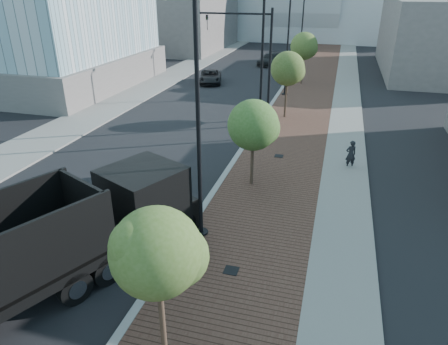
# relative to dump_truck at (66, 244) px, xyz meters

# --- Properties ---
(sidewalk) EXTENTS (7.00, 140.00, 0.12)m
(sidewalk) POSITION_rel_dump_truck_xyz_m (6.31, 33.84, -1.44)
(sidewalk) COLOR #4C2D23
(sidewalk) RESTS_ON ground
(concrete_strip) EXTENTS (2.40, 140.00, 0.13)m
(concrete_strip) POSITION_rel_dump_truck_xyz_m (9.01, 33.84, -1.44)
(concrete_strip) COLOR slate
(concrete_strip) RESTS_ON ground
(curb) EXTENTS (0.30, 140.00, 0.14)m
(curb) POSITION_rel_dump_truck_xyz_m (2.81, 33.84, -1.43)
(curb) COLOR gray
(curb) RESTS_ON ground
(west_sidewalk) EXTENTS (4.00, 140.00, 0.12)m
(west_sidewalk) POSITION_rel_dump_truck_xyz_m (-10.19, 33.84, -1.44)
(west_sidewalk) COLOR slate
(west_sidewalk) RESTS_ON ground
(dump_truck) EXTENTS (8.01, 13.35, 3.56)m
(dump_truck) POSITION_rel_dump_truck_xyz_m (0.00, 0.00, 0.00)
(dump_truck) COLOR black
(dump_truck) RESTS_ON ground
(white_sedan) EXTENTS (2.69, 4.65, 1.45)m
(white_sedan) POSITION_rel_dump_truck_xyz_m (-0.76, 6.57, -0.78)
(white_sedan) COLOR silver
(white_sedan) RESTS_ON ground
(dark_car_mid) EXTENTS (3.28, 5.03, 1.29)m
(dark_car_mid) POSITION_rel_dump_truck_xyz_m (-4.82, 31.10, -0.86)
(dark_car_mid) COLOR black
(dark_car_mid) RESTS_ON ground
(dark_car_far) EXTENTS (3.27, 5.36, 1.45)m
(dark_car_far) POSITION_rel_dump_truck_xyz_m (-0.60, 43.28, -0.78)
(dark_car_far) COLOR black
(dark_car_far) RESTS_ON ground
(pedestrian) EXTENTS (0.70, 0.59, 1.62)m
(pedestrian) POSITION_rel_dump_truck_xyz_m (9.23, 12.50, -0.69)
(pedestrian) COLOR black
(pedestrian) RESTS_ON ground
(streetlight_1) EXTENTS (1.44, 0.56, 9.21)m
(streetlight_1) POSITION_rel_dump_truck_xyz_m (3.30, 3.84, 2.84)
(streetlight_1) COLOR black
(streetlight_1) RESTS_ON ground
(streetlight_2) EXTENTS (1.72, 0.56, 9.28)m
(streetlight_2) POSITION_rel_dump_truck_xyz_m (3.41, 15.84, 3.32)
(streetlight_2) COLOR black
(streetlight_2) RESTS_ON ground
(streetlight_3) EXTENTS (1.44, 0.56, 9.21)m
(streetlight_3) POSITION_rel_dump_truck_xyz_m (3.30, 27.84, 2.84)
(streetlight_3) COLOR black
(streetlight_3) RESTS_ON ground
(streetlight_4) EXTENTS (1.72, 0.56, 9.28)m
(streetlight_4) POSITION_rel_dump_truck_xyz_m (3.41, 39.84, 3.32)
(streetlight_4) COLOR black
(streetlight_4) RESTS_ON ground
(traffic_mast) EXTENTS (5.09, 0.20, 8.00)m
(traffic_mast) POSITION_rel_dump_truck_xyz_m (2.51, 18.84, 3.48)
(traffic_mast) COLOR black
(traffic_mast) RESTS_ON ground
(tree_0) EXTENTS (2.32, 2.25, 4.69)m
(tree_0) POSITION_rel_dump_truck_xyz_m (4.46, -2.14, 2.04)
(tree_0) COLOR #382619
(tree_0) RESTS_ON ground
(tree_1) EXTENTS (2.50, 2.48, 4.48)m
(tree_1) POSITION_rel_dump_truck_xyz_m (4.46, 8.86, 1.73)
(tree_1) COLOR #382619
(tree_1) RESTS_ON ground
(tree_2) EXTENTS (2.53, 2.50, 5.03)m
(tree_2) POSITION_rel_dump_truck_xyz_m (4.46, 20.86, 2.26)
(tree_2) COLOR #382619
(tree_2) RESTS_ON ground
(tree_3) EXTENTS (2.69, 2.69, 5.19)m
(tree_3) POSITION_rel_dump_truck_xyz_m (4.46, 32.86, 2.33)
(tree_3) COLOR #382619
(tree_3) RESTS_ON ground
(tower_podium) EXTENTS (19.00, 19.00, 3.00)m
(tower_podium) POSITION_rel_dump_truck_xyz_m (-21.19, 25.84, -0.00)
(tower_podium) COLOR #67605D
(tower_podium) RESTS_ON ground
(convention_center) EXTENTS (50.00, 30.00, 50.00)m
(convention_center) POSITION_rel_dump_truck_xyz_m (0.81, 78.84, 4.50)
(convention_center) COLOR #B1B8BB
(convention_center) RESTS_ON ground
(commercial_block_nw) EXTENTS (14.00, 20.00, 10.00)m
(commercial_block_nw) POSITION_rel_dump_truck_xyz_m (-17.19, 53.84, 3.50)
(commercial_block_nw) COLOR #5F5855
(commercial_block_nw) RESTS_ON ground
(commercial_block_ne) EXTENTS (12.00, 22.00, 8.00)m
(commercial_block_ne) POSITION_rel_dump_truck_xyz_m (18.81, 43.84, 2.50)
(commercial_block_ne) COLOR #655E5B
(commercial_block_ne) RESTS_ON ground
(utility_cover_1) EXTENTS (0.50, 0.50, 0.02)m
(utility_cover_1) POSITION_rel_dump_truck_xyz_m (5.21, 1.84, -1.37)
(utility_cover_1) COLOR black
(utility_cover_1) RESTS_ON sidewalk
(utility_cover_2) EXTENTS (0.50, 0.50, 0.02)m
(utility_cover_2) POSITION_rel_dump_truck_xyz_m (5.21, 12.84, -1.37)
(utility_cover_2) COLOR black
(utility_cover_2) RESTS_ON sidewalk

